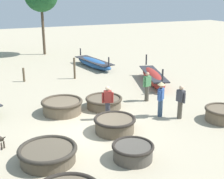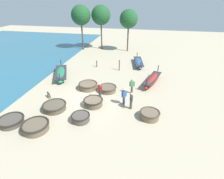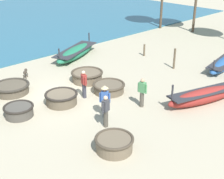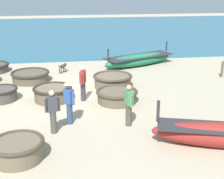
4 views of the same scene
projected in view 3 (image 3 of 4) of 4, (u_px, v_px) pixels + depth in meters
name	position (u px, v px, depth m)	size (l,w,h in m)	color
ground_plane	(61.00, 97.00, 17.19)	(80.00, 80.00, 0.00)	tan
coracle_nearest	(19.00, 111.00, 15.12)	(1.47, 1.47, 0.56)	#4C473F
coracle_weathered	(114.00, 143.00, 12.54)	(1.60, 1.60, 0.61)	brown
coracle_far_right	(12.00, 88.00, 17.55)	(2.03, 2.03, 0.55)	brown
coracle_front_right	(61.00, 98.00, 16.31)	(1.74, 1.74, 0.63)	brown
coracle_far_left	(109.00, 87.00, 17.65)	(1.84, 1.84, 0.54)	brown
coracle_beside_post	(87.00, 76.00, 19.09)	(1.97, 1.97, 0.65)	brown
long_boat_ochre_hull	(224.00, 63.00, 21.18)	(1.79, 4.72, 1.15)	#285693
long_boat_blue_hull	(204.00, 96.00, 16.37)	(2.21, 4.63, 1.44)	maroon
long_boat_green_hull	(76.00, 52.00, 23.28)	(3.22, 5.10, 1.32)	#237551
fisherman_standing_right	(106.00, 110.00, 14.01)	(0.29, 0.52, 1.57)	#4C473D
fisherman_hauling	(84.00, 84.00, 16.78)	(0.51, 0.31, 1.57)	#383842
fisherman_by_coracle	(105.00, 99.00, 14.77)	(0.42, 0.39, 1.67)	#2D425B
fisherman_crouching	(142.00, 92.00, 15.82)	(0.52, 0.28, 1.57)	#4C473D
dog	(25.00, 72.00, 19.58)	(0.54, 0.51, 0.55)	#3D3328
mooring_post_shoreline	(174.00, 59.00, 20.94)	(0.14, 0.14, 1.41)	brown
mooring_post_inland	(144.00, 50.00, 23.55)	(0.14, 0.14, 0.90)	brown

